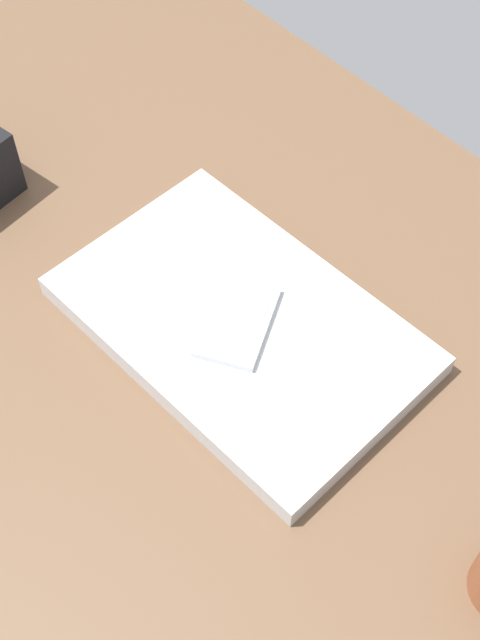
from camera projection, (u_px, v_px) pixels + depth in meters
desk_surface at (198, 334)px, 87.19cm from camera, size 120.00×80.00×3.00cm
laptop_closed at (240, 325)px, 84.55cm from camera, size 36.41×24.18×2.46cm
cell_phone_on_laptop at (237, 321)px, 82.72cm from camera, size 10.39×11.70×0.95cm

